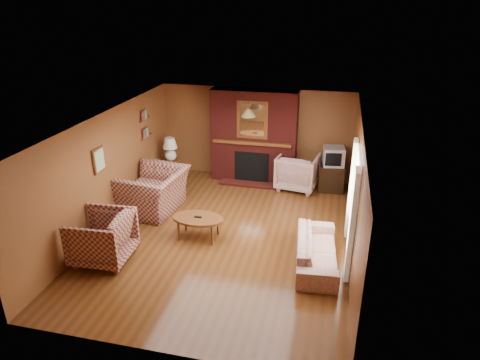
% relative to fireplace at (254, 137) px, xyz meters
% --- Properties ---
extents(floor, '(6.50, 6.50, 0.00)m').
position_rel_fireplace_xyz_m(floor, '(0.00, -2.98, -1.18)').
color(floor, '#4F2B10').
rests_on(floor, ground).
extents(ceiling, '(6.50, 6.50, 0.00)m').
position_rel_fireplace_xyz_m(ceiling, '(0.00, -2.98, 1.22)').
color(ceiling, silver).
rests_on(ceiling, wall_back).
extents(wall_back, '(6.50, 0.00, 6.50)m').
position_rel_fireplace_xyz_m(wall_back, '(0.00, 0.27, 0.02)').
color(wall_back, brown).
rests_on(wall_back, floor).
extents(wall_front, '(6.50, 0.00, 6.50)m').
position_rel_fireplace_xyz_m(wall_front, '(0.00, -6.23, 0.02)').
color(wall_front, brown).
rests_on(wall_front, floor).
extents(wall_left, '(0.00, 6.50, 6.50)m').
position_rel_fireplace_xyz_m(wall_left, '(-2.50, -2.98, 0.02)').
color(wall_left, brown).
rests_on(wall_left, floor).
extents(wall_right, '(0.00, 6.50, 6.50)m').
position_rel_fireplace_xyz_m(wall_right, '(2.50, -2.98, 0.02)').
color(wall_right, brown).
rests_on(wall_right, floor).
extents(fireplace, '(2.20, 0.82, 2.40)m').
position_rel_fireplace_xyz_m(fireplace, '(0.00, 0.00, 0.00)').
color(fireplace, '#581613').
rests_on(fireplace, floor).
extents(window_right, '(0.10, 1.85, 2.00)m').
position_rel_fireplace_xyz_m(window_right, '(2.45, -3.18, -0.06)').
color(window_right, beige).
rests_on(window_right, wall_right).
extents(bookshelf, '(0.09, 0.55, 0.71)m').
position_rel_fireplace_xyz_m(bookshelf, '(-2.44, -1.08, 0.48)').
color(bookshelf, brown).
rests_on(bookshelf, wall_left).
extents(botanical_print, '(0.05, 0.40, 0.50)m').
position_rel_fireplace_xyz_m(botanical_print, '(-2.47, -3.28, 0.37)').
color(botanical_print, brown).
rests_on(botanical_print, wall_left).
extents(pendant_light, '(0.36, 0.36, 0.48)m').
position_rel_fireplace_xyz_m(pendant_light, '(0.00, -0.68, 0.82)').
color(pendant_light, black).
rests_on(pendant_light, ceiling).
extents(plaid_loveseat, '(1.40, 1.56, 0.94)m').
position_rel_fireplace_xyz_m(plaid_loveseat, '(-1.85, -2.25, -0.71)').
color(plaid_loveseat, maroon).
rests_on(plaid_loveseat, floor).
extents(plaid_armchair, '(1.08, 1.05, 0.93)m').
position_rel_fireplace_xyz_m(plaid_armchair, '(-1.95, -4.34, -0.72)').
color(plaid_armchair, maroon).
rests_on(plaid_armchair, floor).
extents(floral_sofa, '(0.87, 1.89, 0.54)m').
position_rel_fireplace_xyz_m(floral_sofa, '(1.90, -3.56, -0.91)').
color(floral_sofa, beige).
rests_on(floral_sofa, floor).
extents(floral_armchair, '(1.11, 1.14, 0.91)m').
position_rel_fireplace_xyz_m(floral_armchair, '(1.20, -0.27, -0.73)').
color(floral_armchair, beige).
rests_on(floral_armchair, floor).
extents(coffee_table, '(1.04, 0.64, 0.48)m').
position_rel_fireplace_xyz_m(coffee_table, '(-0.48, -3.19, -0.77)').
color(coffee_table, brown).
rests_on(coffee_table, floor).
extents(side_table, '(0.44, 0.44, 0.55)m').
position_rel_fireplace_xyz_m(side_table, '(-2.10, -0.53, -0.91)').
color(side_table, brown).
rests_on(side_table, floor).
extents(table_lamp, '(0.38, 0.38, 0.62)m').
position_rel_fireplace_xyz_m(table_lamp, '(-2.10, -0.53, -0.28)').
color(table_lamp, silver).
rests_on(table_lamp, side_table).
extents(tv_stand, '(0.62, 0.56, 0.67)m').
position_rel_fireplace_xyz_m(tv_stand, '(2.05, -0.18, -0.85)').
color(tv_stand, black).
rests_on(tv_stand, floor).
extents(crt_tv, '(0.56, 0.56, 0.46)m').
position_rel_fireplace_xyz_m(crt_tv, '(2.05, -0.19, -0.28)').
color(crt_tv, '#A4A6AB').
rests_on(crt_tv, tv_stand).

